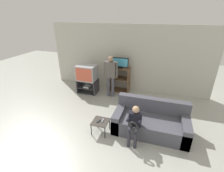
# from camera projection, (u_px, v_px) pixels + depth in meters

# --- Properties ---
(ground_plane) EXTENTS (18.00, 18.00, 0.00)m
(ground_plane) POSITION_uv_depth(u_px,v_px,m) (82.00, 166.00, 3.43)
(ground_plane) COLOR #ADADA3
(wall_back) EXTENTS (6.40, 0.06, 2.60)m
(wall_back) POSITION_uv_depth(u_px,v_px,m) (127.00, 58.00, 6.41)
(wall_back) COLOR beige
(wall_back) RESTS_ON ground_plane
(tv_stand) EXTENTS (0.77, 0.54, 0.53)m
(tv_stand) POSITION_uv_depth(u_px,v_px,m) (88.00, 86.00, 6.53)
(tv_stand) COLOR #38383D
(tv_stand) RESTS_ON ground_plane
(television_main) EXTENTS (0.73, 0.55, 0.59)m
(television_main) POSITION_uv_depth(u_px,v_px,m) (87.00, 73.00, 6.30)
(television_main) COLOR #B2B2B7
(television_main) RESTS_ON tv_stand
(media_shelf) EXTENTS (0.81, 0.46, 1.00)m
(media_shelf) POSITION_uv_depth(u_px,v_px,m) (119.00, 79.00, 6.54)
(media_shelf) COLOR brown
(media_shelf) RESTS_ON ground_plane
(television_flat) EXTENTS (0.70, 0.20, 0.40)m
(television_flat) POSITION_uv_depth(u_px,v_px,m) (119.00, 63.00, 6.24)
(television_flat) COLOR black
(television_flat) RESTS_ON media_shelf
(snack_table) EXTENTS (0.43, 0.43, 0.35)m
(snack_table) POSITION_uv_depth(u_px,v_px,m) (100.00, 123.00, 4.29)
(snack_table) COLOR #38332D
(snack_table) RESTS_ON ground_plane
(remote_control_black) EXTENTS (0.09, 0.15, 0.02)m
(remote_control_black) POSITION_uv_depth(u_px,v_px,m) (99.00, 121.00, 4.26)
(remote_control_black) COLOR #232328
(remote_control_black) RESTS_ON snack_table
(remote_control_white) EXTENTS (0.04, 0.14, 0.02)m
(remote_control_white) POSITION_uv_depth(u_px,v_px,m) (103.00, 120.00, 4.30)
(remote_control_white) COLOR gray
(remote_control_white) RESTS_ON snack_table
(couch) EXTENTS (1.94, 0.93, 0.84)m
(couch) POSITION_uv_depth(u_px,v_px,m) (150.00, 122.00, 4.37)
(couch) COLOR #4C4C56
(couch) RESTS_ON ground_plane
(person_standing_adult) EXTENTS (0.53, 0.20, 1.56)m
(person_standing_adult) POSITION_uv_depth(u_px,v_px,m) (111.00, 73.00, 5.92)
(person_standing_adult) COLOR #4C4C56
(person_standing_adult) RESTS_ON ground_plane
(person_seated_child) EXTENTS (0.33, 0.43, 0.97)m
(person_seated_child) POSITION_uv_depth(u_px,v_px,m) (134.00, 122.00, 3.88)
(person_seated_child) COLOR #2D2D38
(person_seated_child) RESTS_ON ground_plane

